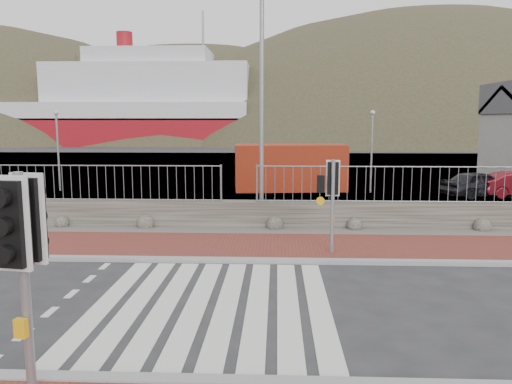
{
  "coord_description": "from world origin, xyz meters",
  "views": [
    {
      "loc": [
        1.27,
        -9.32,
        3.57
      ],
      "look_at": [
        0.75,
        3.0,
        1.82
      ],
      "focal_mm": 35.0,
      "sensor_mm": 36.0,
      "label": 1
    }
  ],
  "objects_px": {
    "ferry": "(110,110)",
    "traffic_signal_near": "(22,242)",
    "shipping_container": "(290,167)",
    "traffic_signal_far": "(332,186)",
    "streetlight": "(266,83)",
    "car_a": "(479,184)"
  },
  "relations": [
    {
      "from": "ferry",
      "to": "streetlight",
      "type": "distance_m",
      "value": 65.04
    },
    {
      "from": "ferry",
      "to": "shipping_container",
      "type": "height_order",
      "value": "ferry"
    },
    {
      "from": "traffic_signal_near",
      "to": "traffic_signal_far",
      "type": "bearing_deg",
      "value": 67.56
    },
    {
      "from": "streetlight",
      "to": "shipping_container",
      "type": "relative_size",
      "value": 1.52
    },
    {
      "from": "traffic_signal_near",
      "to": "shipping_container",
      "type": "distance_m",
      "value": 20.81
    },
    {
      "from": "ferry",
      "to": "car_a",
      "type": "xyz_separation_m",
      "value": [
        35.54,
        -53.25,
        -4.74
      ]
    },
    {
      "from": "traffic_signal_near",
      "to": "traffic_signal_far",
      "type": "height_order",
      "value": "traffic_signal_near"
    },
    {
      "from": "traffic_signal_near",
      "to": "car_a",
      "type": "relative_size",
      "value": 0.82
    },
    {
      "from": "streetlight",
      "to": "shipping_container",
      "type": "height_order",
      "value": "streetlight"
    },
    {
      "from": "shipping_container",
      "to": "traffic_signal_near",
      "type": "bearing_deg",
      "value": -105.81
    },
    {
      "from": "traffic_signal_near",
      "to": "shipping_container",
      "type": "relative_size",
      "value": 0.52
    },
    {
      "from": "traffic_signal_near",
      "to": "streetlight",
      "type": "height_order",
      "value": "streetlight"
    },
    {
      "from": "streetlight",
      "to": "car_a",
      "type": "distance_m",
      "value": 12.71
    },
    {
      "from": "ferry",
      "to": "traffic_signal_far",
      "type": "xyz_separation_m",
      "value": [
        27.37,
        -64.06,
        -3.48
      ]
    },
    {
      "from": "ferry",
      "to": "traffic_signal_near",
      "type": "xyz_separation_m",
      "value": [
        22.89,
        -71.55,
        -3.21
      ]
    },
    {
      "from": "shipping_container",
      "to": "car_a",
      "type": "relative_size",
      "value": 1.57
    },
    {
      "from": "ferry",
      "to": "streetlight",
      "type": "xyz_separation_m",
      "value": [
        25.52,
        -59.82,
        -0.48
      ]
    },
    {
      "from": "traffic_signal_near",
      "to": "ferry",
      "type": "bearing_deg",
      "value": 116.17
    },
    {
      "from": "ferry",
      "to": "shipping_container",
      "type": "distance_m",
      "value": 57.76
    },
    {
      "from": "streetlight",
      "to": "car_a",
      "type": "xyz_separation_m",
      "value": [
        10.02,
        6.56,
        -4.26
      ]
    },
    {
      "from": "shipping_container",
      "to": "streetlight",
      "type": "bearing_deg",
      "value": -102.52
    },
    {
      "from": "ferry",
      "to": "traffic_signal_near",
      "type": "relative_size",
      "value": 16.73
    }
  ]
}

